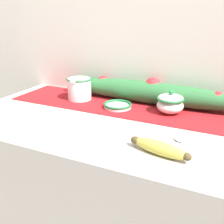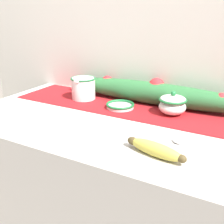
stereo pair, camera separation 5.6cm
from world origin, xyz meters
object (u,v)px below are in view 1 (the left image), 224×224
object	(u,v)px
small_dish	(118,105)
banana	(159,148)
cream_pitcher	(80,88)
spoon	(175,138)
sugar_bowl	(170,103)

from	to	relation	value
small_dish	banana	world-z (taller)	banana
cream_pitcher	spoon	distance (m)	0.56
sugar_bowl	spoon	bearing A→B (deg)	-70.93
banana	small_dish	bearing A→B (deg)	131.40
cream_pitcher	banana	size ratio (longest dim) A/B	0.67
spoon	cream_pitcher	bearing A→B (deg)	-174.79
sugar_bowl	small_dish	xyz separation A→B (m)	(-0.22, -0.03, -0.03)
sugar_bowl	banana	distance (m)	0.35
sugar_bowl	spoon	distance (m)	0.24
cream_pitcher	small_dish	size ratio (longest dim) A/B	1.10
sugar_bowl	spoon	xyz separation A→B (m)	(0.08, -0.23, -0.04)
banana	spoon	xyz separation A→B (m)	(0.02, 0.12, -0.02)
cream_pitcher	spoon	bearing A→B (deg)	-24.34
sugar_bowl	banana	bearing A→B (deg)	-80.10
small_dish	spoon	bearing A→B (deg)	-33.41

